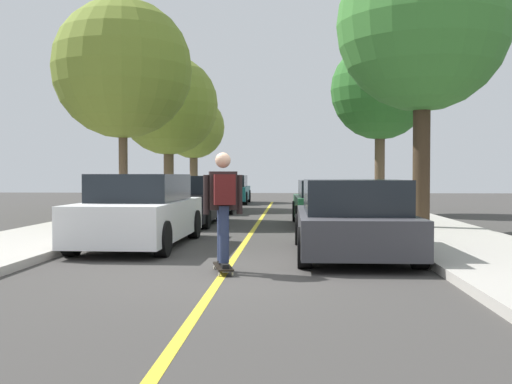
# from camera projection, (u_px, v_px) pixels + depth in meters

# --- Properties ---
(ground) EXTENTS (80.00, 80.00, 0.00)m
(ground) POSITION_uv_depth(u_px,v_px,m) (223.00, 274.00, 8.78)
(ground) COLOR #3D3A38
(center_line) EXTENTS (0.12, 39.20, 0.01)m
(center_line) POSITION_uv_depth(u_px,v_px,m) (244.00, 243.00, 12.78)
(center_line) COLOR gold
(center_line) RESTS_ON ground
(parked_car_left_nearest) EXTENTS (1.91, 4.59, 1.46)m
(parked_car_left_nearest) POSITION_uv_depth(u_px,v_px,m) (141.00, 211.00, 12.25)
(parked_car_left_nearest) COLOR white
(parked_car_left_nearest) RESTS_ON ground
(parked_car_left_near) EXTENTS (1.85, 4.47, 1.42)m
(parked_car_left_near) POSITION_uv_depth(u_px,v_px,m) (187.00, 200.00, 17.65)
(parked_car_left_near) COLOR black
(parked_car_left_near) RESTS_ON ground
(parked_car_left_far) EXTENTS (1.88, 4.65, 1.37)m
(parked_car_left_far) POSITION_uv_depth(u_px,v_px,m) (213.00, 195.00, 23.66)
(parked_car_left_far) COLOR #1E5B33
(parked_car_left_far) RESTS_ON ground
(parked_car_left_farthest) EXTENTS (1.89, 4.27, 1.44)m
(parked_car_left_farthest) POSITION_uv_depth(u_px,v_px,m) (231.00, 190.00, 30.68)
(parked_car_left_farthest) COLOR #196066
(parked_car_left_farthest) RESTS_ON ground
(parked_car_right_nearest) EXTENTS (1.99, 4.55, 1.36)m
(parked_car_right_nearest) POSITION_uv_depth(u_px,v_px,m) (351.00, 218.00, 10.79)
(parked_car_right_nearest) COLOR #38383D
(parked_car_right_nearest) RESTS_ON ground
(parked_car_right_near) EXTENTS (2.08, 4.18, 1.30)m
(parked_car_right_near) POSITION_uv_depth(u_px,v_px,m) (329.00, 203.00, 17.24)
(parked_car_right_near) COLOR #1E5B33
(parked_car_right_near) RESTS_ON ground
(street_tree_left_nearest) EXTENTS (4.33, 4.33, 6.78)m
(street_tree_left_nearest) POSITION_uv_depth(u_px,v_px,m) (123.00, 69.00, 18.77)
(street_tree_left_nearest) COLOR brown
(street_tree_left_nearest) RESTS_ON sidewalk_left
(street_tree_left_near) EXTENTS (4.25, 4.25, 6.42)m
(street_tree_left_near) POSITION_uv_depth(u_px,v_px,m) (168.00, 106.00, 25.82)
(street_tree_left_near) COLOR brown
(street_tree_left_near) RESTS_ON sidewalk_left
(street_tree_left_far) EXTENTS (3.35, 3.35, 5.55)m
(street_tree_left_far) POSITION_uv_depth(u_px,v_px,m) (194.00, 128.00, 32.51)
(street_tree_left_far) COLOR brown
(street_tree_left_far) RESTS_ON sidewalk_left
(street_tree_right_nearest) EXTENTS (4.28, 4.28, 7.18)m
(street_tree_right_nearest) POSITION_uv_depth(u_px,v_px,m) (422.00, 27.00, 15.05)
(street_tree_right_nearest) COLOR #3D2D1E
(street_tree_right_nearest) RESTS_ON sidewalk_right
(street_tree_right_near) EXTENTS (3.62, 3.62, 6.23)m
(street_tree_right_near) POSITION_uv_depth(u_px,v_px,m) (380.00, 91.00, 22.16)
(street_tree_right_near) COLOR brown
(street_tree_right_near) RESTS_ON sidewalk_right
(fire_hydrant) EXTENTS (0.20, 0.20, 0.70)m
(fire_hydrant) POSITION_uv_depth(u_px,v_px,m) (112.00, 213.00, 15.35)
(fire_hydrant) COLOR #B2140F
(fire_hydrant) RESTS_ON sidewalk_left
(skateboard) EXTENTS (0.40, 0.87, 0.10)m
(skateboard) POSITION_uv_depth(u_px,v_px,m) (223.00, 267.00, 8.91)
(skateboard) COLOR black
(skateboard) RESTS_ON ground
(skateboarder) EXTENTS (0.59, 0.70, 1.67)m
(skateboarder) POSITION_uv_depth(u_px,v_px,m) (223.00, 202.00, 8.85)
(skateboarder) COLOR black
(skateboarder) RESTS_ON skateboard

